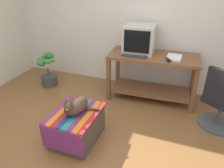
# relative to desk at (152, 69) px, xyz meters

# --- Properties ---
(ground_plane) EXTENTS (14.00, 14.00, 0.00)m
(ground_plane) POSITION_rel_desk_xyz_m (-0.41, -1.60, -0.53)
(ground_plane) COLOR brown
(back_wall) EXTENTS (8.00, 0.10, 2.60)m
(back_wall) POSITION_rel_desk_xyz_m (-0.41, 0.45, 0.77)
(back_wall) COLOR silver
(back_wall) RESTS_ON ground_plane
(desk) EXTENTS (1.43, 0.70, 0.77)m
(desk) POSITION_rel_desk_xyz_m (0.00, 0.00, 0.00)
(desk) COLOR brown
(desk) RESTS_ON ground_plane
(tv_monitor) EXTENTS (0.50, 0.48, 0.43)m
(tv_monitor) POSITION_rel_desk_xyz_m (-0.26, 0.07, 0.46)
(tv_monitor) COLOR #BCB7A8
(tv_monitor) RESTS_ON desk
(keyboard) EXTENTS (0.40, 0.16, 0.02)m
(keyboard) POSITION_rel_desk_xyz_m (-0.27, -0.16, 0.26)
(keyboard) COLOR #333338
(keyboard) RESTS_ON desk
(book) EXTENTS (0.22, 0.29, 0.03)m
(book) POSITION_rel_desk_xyz_m (0.31, -0.03, 0.26)
(book) COLOR white
(book) RESTS_ON desk
(ottoman_with_blanket) EXTENTS (0.55, 0.68, 0.40)m
(ottoman_with_blanket) POSITION_rel_desk_xyz_m (-0.68, -1.35, -0.32)
(ottoman_with_blanket) COLOR #4C4238
(ottoman_with_blanket) RESTS_ON ground_plane
(cat) EXTENTS (0.39, 0.39, 0.25)m
(cat) POSITION_rel_desk_xyz_m (-0.66, -1.35, -0.02)
(cat) COLOR #473323
(cat) RESTS_ON ottoman_with_blanket
(potted_plant) EXTENTS (0.36, 0.33, 0.63)m
(potted_plant) POSITION_rel_desk_xyz_m (-1.92, -0.20, -0.25)
(potted_plant) COLOR #3D3D42
(potted_plant) RESTS_ON ground_plane
(office_chair) EXTENTS (0.58, 0.58, 0.89)m
(office_chair) POSITION_rel_desk_xyz_m (1.02, -0.46, -0.14)
(office_chair) COLOR #4C4C51
(office_chair) RESTS_ON ground_plane
(stapler) EXTENTS (0.09, 0.11, 0.04)m
(stapler) POSITION_rel_desk_xyz_m (0.24, -0.18, 0.27)
(stapler) COLOR black
(stapler) RESTS_ON desk
(pen) EXTENTS (0.09, 0.12, 0.01)m
(pen) POSITION_rel_desk_xyz_m (0.33, 0.03, 0.25)
(pen) COLOR #B7B7BC
(pen) RESTS_ON desk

